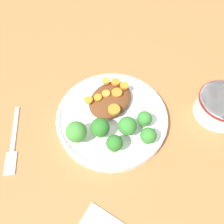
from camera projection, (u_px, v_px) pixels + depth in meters
ground_plane at (112, 120)px, 0.54m from camera, size 4.00×4.00×0.00m
plate at (112, 117)px, 0.53m from camera, size 0.27×0.27×0.03m
dip_bowl at (221, 106)px, 0.53m from camera, size 0.12×0.12×0.06m
stew_mound at (110, 99)px, 0.53m from camera, size 0.12×0.09×0.03m
broccoli_floret_0 at (148, 136)px, 0.46m from camera, size 0.03×0.03×0.05m
broccoli_floret_1 at (127, 126)px, 0.47m from camera, size 0.04×0.04×0.05m
broccoli_floret_2 at (100, 128)px, 0.47m from camera, size 0.04×0.04×0.05m
broccoli_floret_3 at (144, 119)px, 0.48m from camera, size 0.03×0.03×0.05m
broccoli_floret_4 at (114, 144)px, 0.45m from camera, size 0.03×0.03×0.05m
broccoli_floret_5 at (76, 132)px, 0.46m from camera, size 0.05×0.05×0.06m
carrot_slice_0 at (88, 100)px, 0.51m from camera, size 0.02×0.02×0.00m
carrot_slice_1 at (106, 94)px, 0.52m from camera, size 0.02×0.02×0.01m
carrot_slice_2 at (117, 93)px, 0.52m from camera, size 0.03×0.03×0.01m
carrot_slice_3 at (124, 86)px, 0.53m from camera, size 0.02×0.02×0.01m
carrot_slice_4 at (106, 81)px, 0.54m from camera, size 0.02×0.02×0.01m
carrot_slice_5 at (98, 98)px, 0.51m from camera, size 0.02×0.02×0.00m
carrot_slice_6 at (115, 109)px, 0.50m from camera, size 0.03×0.03×0.01m
carrot_slice_7 at (116, 82)px, 0.54m from camera, size 0.02×0.02×0.01m
fork at (13, 145)px, 0.50m from camera, size 0.14×0.13×0.01m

